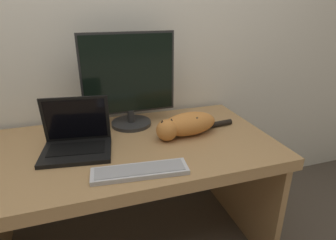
# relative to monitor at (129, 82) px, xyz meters

# --- Properties ---
(wall_back) EXTENTS (6.40, 0.06, 2.60)m
(wall_back) POSITION_rel_monitor_xyz_m (-0.08, 0.22, 0.34)
(wall_back) COLOR silver
(wall_back) RESTS_ON ground_plane
(desk) EXTENTS (1.52, 0.80, 0.70)m
(desk) POSITION_rel_monitor_xyz_m (-0.08, -0.24, -0.40)
(desk) COLOR #A37A4C
(desk) RESTS_ON ground_plane
(monitor) EXTENTS (0.52, 0.23, 0.53)m
(monitor) POSITION_rel_monitor_xyz_m (0.00, 0.00, 0.00)
(monitor) COLOR #282828
(monitor) RESTS_ON desk
(laptop) EXTENTS (0.35, 0.28, 0.25)m
(laptop) POSITION_rel_monitor_xyz_m (-0.31, -0.23, -0.21)
(laptop) COLOR black
(laptop) RESTS_ON desk
(external_keyboard) EXTENTS (0.41, 0.15, 0.02)m
(external_keyboard) POSITION_rel_monitor_xyz_m (-0.07, -0.52, -0.25)
(external_keyboard) COLOR #BCBCC1
(external_keyboard) RESTS_ON desk
(cat) EXTENTS (0.48, 0.17, 0.12)m
(cat) POSITION_rel_monitor_xyz_m (0.25, -0.23, -0.20)
(cat) COLOR #C67A38
(cat) RESTS_ON desk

